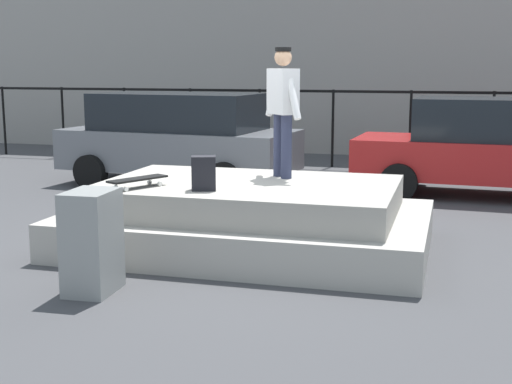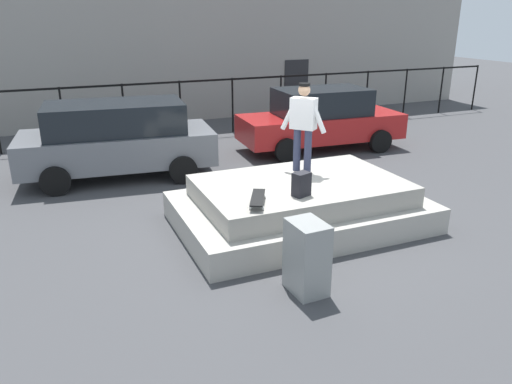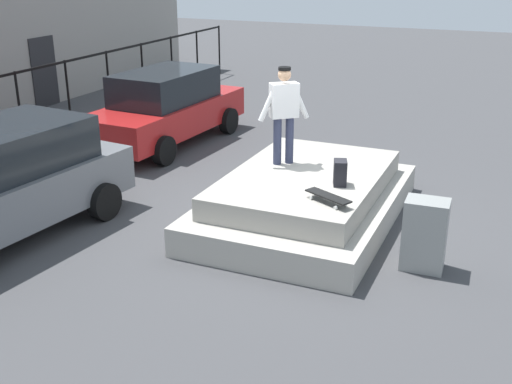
# 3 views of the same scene
# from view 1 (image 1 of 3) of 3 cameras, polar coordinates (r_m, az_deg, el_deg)

# --- Properties ---
(ground_plane) EXTENTS (60.00, 60.00, 0.00)m
(ground_plane) POSITION_cam_1_polar(r_m,az_deg,el_deg) (9.14, -1.73, -4.24)
(ground_plane) COLOR #424244
(concrete_ledge) EXTENTS (4.42, 2.86, 0.84)m
(concrete_ledge) POSITION_cam_1_polar(r_m,az_deg,el_deg) (8.89, -0.61, -2.14)
(concrete_ledge) COLOR #ADA89E
(concrete_ledge) RESTS_ON ground_plane
(skateboarder) EXTENTS (0.66, 0.75, 1.66)m
(skateboarder) POSITION_cam_1_polar(r_m,az_deg,el_deg) (9.14, 2.17, 7.20)
(skateboarder) COLOR #2D334C
(skateboarder) RESTS_ON concrete_ledge
(skateboard) EXTENTS (0.53, 0.78, 0.12)m
(skateboard) POSITION_cam_1_polar(r_m,az_deg,el_deg) (8.53, -9.50, 1.00)
(skateboard) COLOR black
(skateboard) RESTS_ON concrete_ledge
(backpack) EXTENTS (0.33, 0.28, 0.40)m
(backpack) POSITION_cam_1_polar(r_m,az_deg,el_deg) (8.26, -4.23, 1.52)
(backpack) COLOR black
(backpack) RESTS_ON concrete_ledge
(car_grey_hatchback_near) EXTENTS (4.58, 2.49, 1.76)m
(car_grey_hatchback_near) POSITION_cam_1_polar(r_m,az_deg,el_deg) (13.62, -6.21, 4.44)
(car_grey_hatchback_near) COLOR slate
(car_grey_hatchback_near) RESTS_ON ground_plane
(car_red_sedan_mid) EXTENTS (4.66, 2.17, 1.72)m
(car_red_sedan_mid) POSITION_cam_1_polar(r_m,az_deg,el_deg) (12.96, 18.25, 3.43)
(car_red_sedan_mid) COLOR #B21E1E
(car_red_sedan_mid) RESTS_ON ground_plane
(utility_box) EXTENTS (0.47, 0.62, 1.04)m
(utility_box) POSITION_cam_1_polar(r_m,az_deg,el_deg) (7.32, -13.08, -3.93)
(utility_box) COLOR gray
(utility_box) RESTS_ON ground_plane
(fence_row) EXTENTS (24.06, 0.06, 1.75)m
(fence_row) POSITION_cam_1_polar(r_m,az_deg,el_deg) (16.12, 6.22, 6.23)
(fence_row) COLOR black
(fence_row) RESTS_ON ground_plane
(warehouse_building) EXTENTS (26.42, 6.50, 6.11)m
(warehouse_building) POSITION_cam_1_polar(r_m,az_deg,el_deg) (21.42, 8.78, 12.14)
(warehouse_building) COLOR gray
(warehouse_building) RESTS_ON ground_plane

